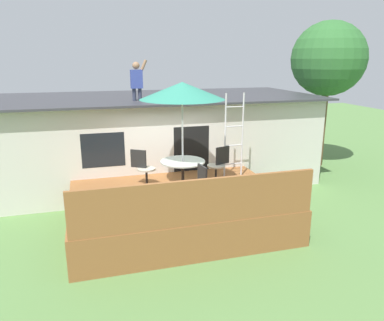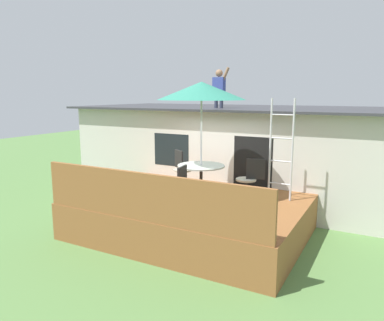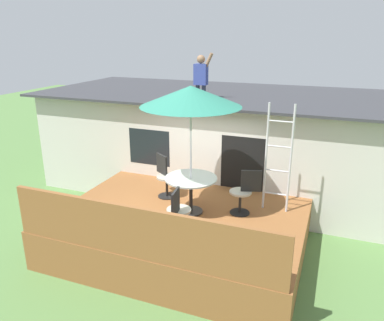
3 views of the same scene
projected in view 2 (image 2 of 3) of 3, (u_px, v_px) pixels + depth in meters
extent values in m
plane|color=#567F42|center=(193.00, 231.00, 8.34)|extent=(40.00, 40.00, 0.00)
cube|color=beige|center=(249.00, 152.00, 11.22)|extent=(10.00, 4.00, 2.64)
cube|color=#38383D|center=(250.00, 108.00, 10.98)|extent=(10.50, 4.50, 0.06)
cube|color=black|center=(171.00, 150.00, 10.18)|extent=(1.10, 0.03, 0.90)
cube|color=black|center=(252.00, 176.00, 9.16)|extent=(1.00, 0.03, 2.00)
cube|color=brown|center=(193.00, 215.00, 8.27)|extent=(4.84, 3.67, 0.80)
cube|color=brown|center=(146.00, 198.00, 6.57)|extent=(4.74, 0.08, 0.90)
cylinder|color=black|center=(201.00, 197.00, 8.17)|extent=(0.48, 0.48, 0.03)
cylinder|color=black|center=(201.00, 182.00, 8.10)|extent=(0.07, 0.07, 0.71)
cylinder|color=#999E93|center=(201.00, 166.00, 8.04)|extent=(1.04, 1.04, 0.03)
cylinder|color=silver|center=(201.00, 145.00, 7.95)|extent=(0.04, 0.04, 2.40)
cone|color=#338C72|center=(201.00, 91.00, 7.75)|extent=(1.90, 1.90, 0.38)
cylinder|color=silver|center=(270.00, 149.00, 7.98)|extent=(0.04, 0.04, 2.20)
cylinder|color=silver|center=(292.00, 151.00, 7.76)|extent=(0.04, 0.04, 2.20)
cylinder|color=silver|center=(280.00, 184.00, 8.00)|extent=(0.48, 0.03, 0.03)
cylinder|color=silver|center=(281.00, 161.00, 7.91)|extent=(0.48, 0.03, 0.03)
cylinder|color=silver|center=(282.00, 138.00, 7.82)|extent=(0.48, 0.03, 0.03)
cylinder|color=silver|center=(283.00, 115.00, 7.73)|extent=(0.48, 0.03, 0.03)
cylinder|color=#33384C|center=(216.00, 102.00, 10.22)|extent=(0.10, 0.10, 0.34)
cylinder|color=#33384C|center=(221.00, 102.00, 10.14)|extent=(0.10, 0.10, 0.34)
cube|color=#384799|center=(219.00, 87.00, 10.11)|extent=(0.32, 0.20, 0.50)
sphere|color=#997051|center=(219.00, 73.00, 10.04)|extent=(0.20, 0.20, 0.20)
cylinder|color=#997051|center=(225.00, 75.00, 9.97)|extent=(0.26, 0.08, 0.44)
cylinder|color=black|center=(183.00, 188.00, 8.98)|extent=(0.40, 0.40, 0.02)
cylinder|color=black|center=(183.00, 179.00, 8.94)|extent=(0.06, 0.06, 0.44)
cylinder|color=#A59E8C|center=(182.00, 170.00, 8.90)|extent=(0.44, 0.44, 0.04)
cube|color=black|center=(179.00, 159.00, 9.03)|extent=(0.35, 0.26, 0.44)
cylinder|color=black|center=(245.00, 200.00, 8.00)|extent=(0.40, 0.40, 0.02)
cylinder|color=black|center=(246.00, 190.00, 7.96)|extent=(0.06, 0.06, 0.44)
cylinder|color=#A59E8C|center=(246.00, 180.00, 7.92)|extent=(0.44, 0.44, 0.04)
cube|color=black|center=(256.00, 169.00, 7.84)|extent=(0.39, 0.16, 0.44)
cylinder|color=black|center=(186.00, 209.00, 7.36)|extent=(0.40, 0.40, 0.02)
cylinder|color=black|center=(186.00, 198.00, 7.32)|extent=(0.06, 0.06, 0.44)
cylinder|color=#A59E8C|center=(186.00, 187.00, 7.28)|extent=(0.44, 0.44, 0.04)
cube|color=black|center=(182.00, 177.00, 7.05)|extent=(0.09, 0.40, 0.44)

